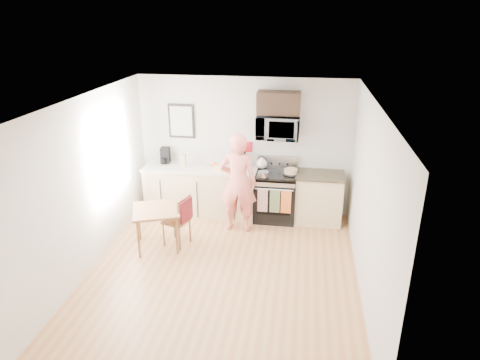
# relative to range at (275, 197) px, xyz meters

# --- Properties ---
(floor) EXTENTS (4.60, 4.60, 0.00)m
(floor) POSITION_rel_range_xyz_m (-0.63, -1.98, -0.44)
(floor) COLOR #AD6B43
(floor) RESTS_ON ground
(back_wall) EXTENTS (4.00, 0.04, 2.60)m
(back_wall) POSITION_rel_range_xyz_m (-0.63, 0.32, 0.86)
(back_wall) COLOR beige
(back_wall) RESTS_ON floor
(front_wall) EXTENTS (4.00, 0.04, 2.60)m
(front_wall) POSITION_rel_range_xyz_m (-0.63, -4.28, 0.86)
(front_wall) COLOR beige
(front_wall) RESTS_ON floor
(left_wall) EXTENTS (0.04, 4.60, 2.60)m
(left_wall) POSITION_rel_range_xyz_m (-2.63, -1.98, 0.86)
(left_wall) COLOR beige
(left_wall) RESTS_ON floor
(right_wall) EXTENTS (0.04, 4.60, 2.60)m
(right_wall) POSITION_rel_range_xyz_m (1.37, -1.98, 0.86)
(right_wall) COLOR beige
(right_wall) RESTS_ON floor
(ceiling) EXTENTS (4.00, 4.60, 0.04)m
(ceiling) POSITION_rel_range_xyz_m (-0.63, -1.98, 2.16)
(ceiling) COLOR silver
(ceiling) RESTS_ON back_wall
(window) EXTENTS (0.06, 1.40, 1.50)m
(window) POSITION_rel_range_xyz_m (-2.59, -1.18, 1.11)
(window) COLOR silver
(window) RESTS_ON left_wall
(cabinet_left) EXTENTS (2.10, 0.60, 0.90)m
(cabinet_left) POSITION_rel_range_xyz_m (-1.43, 0.02, 0.01)
(cabinet_left) COLOR #D4B788
(cabinet_left) RESTS_ON floor
(countertop_left) EXTENTS (2.14, 0.64, 0.04)m
(countertop_left) POSITION_rel_range_xyz_m (-1.43, 0.02, 0.48)
(countertop_left) COLOR beige
(countertop_left) RESTS_ON cabinet_left
(cabinet_right) EXTENTS (0.84, 0.60, 0.90)m
(cabinet_right) POSITION_rel_range_xyz_m (0.80, 0.02, 0.01)
(cabinet_right) COLOR #D4B788
(cabinet_right) RESTS_ON floor
(countertop_right) EXTENTS (0.88, 0.64, 0.04)m
(countertop_right) POSITION_rel_range_xyz_m (0.80, 0.02, 0.48)
(countertop_right) COLOR black
(countertop_right) RESTS_ON cabinet_right
(range) EXTENTS (0.76, 0.70, 1.16)m
(range) POSITION_rel_range_xyz_m (0.00, 0.00, 0.00)
(range) COLOR black
(range) RESTS_ON floor
(microwave) EXTENTS (0.76, 0.51, 0.42)m
(microwave) POSITION_rel_range_xyz_m (-0.00, 0.10, 1.32)
(microwave) COLOR #A8A8AD
(microwave) RESTS_ON back_wall
(upper_cabinet) EXTENTS (0.76, 0.35, 0.40)m
(upper_cabinet) POSITION_rel_range_xyz_m (-0.00, 0.15, 1.74)
(upper_cabinet) COLOR black
(upper_cabinet) RESTS_ON back_wall
(wall_art) EXTENTS (0.50, 0.04, 0.65)m
(wall_art) POSITION_rel_range_xyz_m (-1.83, 0.30, 1.31)
(wall_art) COLOR black
(wall_art) RESTS_ON back_wall
(wall_trivet) EXTENTS (0.20, 0.02, 0.20)m
(wall_trivet) POSITION_rel_range_xyz_m (-0.58, 0.31, 0.86)
(wall_trivet) COLOR #B30F1D
(wall_trivet) RESTS_ON back_wall
(person) EXTENTS (0.66, 0.43, 1.79)m
(person) POSITION_rel_range_xyz_m (-0.62, -0.53, 0.46)
(person) COLOR #D8443B
(person) RESTS_ON floor
(dining_table) EXTENTS (0.82, 0.82, 0.69)m
(dining_table) POSITION_rel_range_xyz_m (-1.85, -1.33, 0.17)
(dining_table) COLOR brown
(dining_table) RESTS_ON floor
(chair) EXTENTS (0.50, 0.47, 0.89)m
(chair) POSITION_rel_range_xyz_m (-1.43, -1.25, 0.13)
(chair) COLOR brown
(chair) RESTS_ON floor
(knife_block) EXTENTS (0.12, 0.16, 0.25)m
(knife_block) POSITION_rel_range_xyz_m (-0.62, 0.17, 0.63)
(knife_block) COLOR brown
(knife_block) RESTS_ON countertop_left
(utensil_crock) EXTENTS (0.13, 0.13, 0.40)m
(utensil_crock) POSITION_rel_range_xyz_m (-0.65, 0.19, 0.66)
(utensil_crock) COLOR #B30F1D
(utensil_crock) RESTS_ON countertop_left
(fruit_bowl) EXTENTS (0.22, 0.22, 0.10)m
(fruit_bowl) POSITION_rel_range_xyz_m (-1.15, 0.08, 0.54)
(fruit_bowl) COLOR white
(fruit_bowl) RESTS_ON countertop_left
(milk_carton) EXTENTS (0.10, 0.10, 0.25)m
(milk_carton) POSITION_rel_range_xyz_m (-1.75, 0.02, 0.63)
(milk_carton) COLOR tan
(milk_carton) RESTS_ON countertop_left
(coffee_maker) EXTENTS (0.19, 0.26, 0.30)m
(coffee_maker) POSITION_rel_range_xyz_m (-2.15, 0.19, 0.64)
(coffee_maker) COLOR black
(coffee_maker) RESTS_ON countertop_left
(bread_bag) EXTENTS (0.32, 0.20, 0.11)m
(bread_bag) POSITION_rel_range_xyz_m (-0.96, -0.11, 0.56)
(bread_bag) COLOR tan
(bread_bag) RESTS_ON countertop_left
(cake) EXTENTS (0.29, 0.29, 0.10)m
(cake) POSITION_rel_range_xyz_m (0.27, -0.02, 0.53)
(cake) COLOR black
(cake) RESTS_ON range
(kettle) EXTENTS (0.20, 0.20, 0.25)m
(kettle) POSITION_rel_range_xyz_m (-0.28, 0.18, 0.59)
(kettle) COLOR white
(kettle) RESTS_ON range
(pot) EXTENTS (0.19, 0.31, 0.09)m
(pot) POSITION_rel_range_xyz_m (-0.21, -0.23, 0.54)
(pot) COLOR #A8A8AD
(pot) RESTS_ON range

